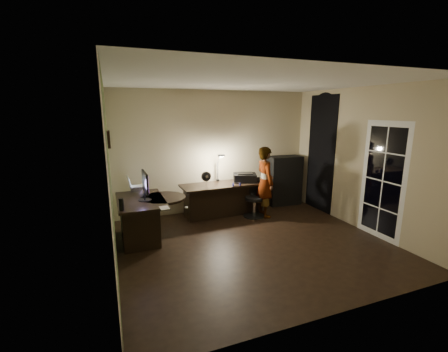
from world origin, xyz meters
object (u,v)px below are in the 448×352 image
object	(u,v)px
desk_left	(142,219)
office_chair	(254,198)
desk_right	(225,199)
monitor	(144,190)
person	(265,182)
cabinet	(284,180)

from	to	relation	value
desk_left	office_chair	xyz separation A→B (m)	(2.40, 0.33, 0.04)
desk_right	office_chair	world-z (taller)	office_chair
desk_left	office_chair	size ratio (longest dim) A/B	1.56
monitor	desk_left	bearing A→B (deg)	125.74
desk_left	person	distance (m)	2.67
desk_left	desk_right	bearing A→B (deg)	19.24
cabinet	monitor	size ratio (longest dim) A/B	2.15
monitor	cabinet	bearing A→B (deg)	14.49
office_chair	desk_left	bearing A→B (deg)	-163.34
desk_left	monitor	bearing A→B (deg)	-53.28
cabinet	office_chair	distance (m)	1.24
monitor	desk_right	bearing A→B (deg)	21.30
desk_left	desk_right	size ratio (longest dim) A/B	0.68
desk_right	office_chair	size ratio (longest dim) A/B	2.29
desk_left	desk_right	distance (m)	1.95
desk_right	monitor	size ratio (longest dim) A/B	3.43
desk_left	person	size ratio (longest dim) A/B	0.85
monitor	office_chair	size ratio (longest dim) A/B	0.67
desk_left	cabinet	size ratio (longest dim) A/B	1.08
cabinet	person	world-z (taller)	person
monitor	office_chair	distance (m)	2.42
cabinet	person	distance (m)	1.06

